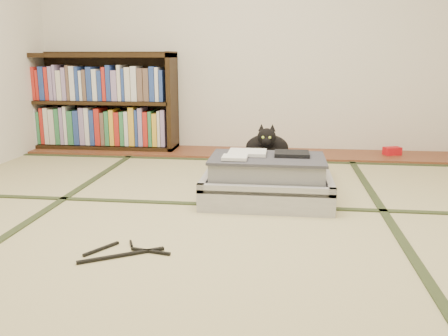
# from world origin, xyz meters

# --- Properties ---
(floor) EXTENTS (4.50, 4.50, 0.00)m
(floor) POSITION_xyz_m (0.00, 0.00, 0.00)
(floor) COLOR tan
(floor) RESTS_ON ground
(wood_strip) EXTENTS (4.00, 0.50, 0.02)m
(wood_strip) POSITION_xyz_m (0.00, 2.00, 0.01)
(wood_strip) COLOR brown
(wood_strip) RESTS_ON ground
(red_item) EXTENTS (0.17, 0.14, 0.07)m
(red_item) POSITION_xyz_m (1.39, 2.03, 0.06)
(red_item) COLOR red
(red_item) RESTS_ON wood_strip
(tatami_borders) EXTENTS (4.00, 4.50, 0.01)m
(tatami_borders) POSITION_xyz_m (0.00, 0.49, 0.00)
(tatami_borders) COLOR #2D381E
(tatami_borders) RESTS_ON ground
(bookcase) EXTENTS (1.48, 0.34, 0.95)m
(bookcase) POSITION_xyz_m (-1.38, 2.07, 0.45)
(bookcase) COLOR black
(bookcase) RESTS_ON wood_strip
(suitcase) EXTENTS (0.80, 1.07, 0.32)m
(suitcase) POSITION_xyz_m (0.30, 0.72, 0.11)
(suitcase) COLOR #AFAFB4
(suitcase) RESTS_ON floor
(cat) EXTENTS (0.36, 0.36, 0.29)m
(cat) POSITION_xyz_m (0.28, 1.01, 0.26)
(cat) COLOR black
(cat) RESTS_ON suitcase
(cable_coil) EXTENTS (0.11, 0.11, 0.03)m
(cable_coil) POSITION_xyz_m (0.46, 1.04, 0.17)
(cable_coil) COLOR white
(cable_coil) RESTS_ON suitcase
(hanger) EXTENTS (0.40, 0.29, 0.01)m
(hanger) POSITION_xyz_m (-0.33, -0.39, 0.01)
(hanger) COLOR black
(hanger) RESTS_ON floor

